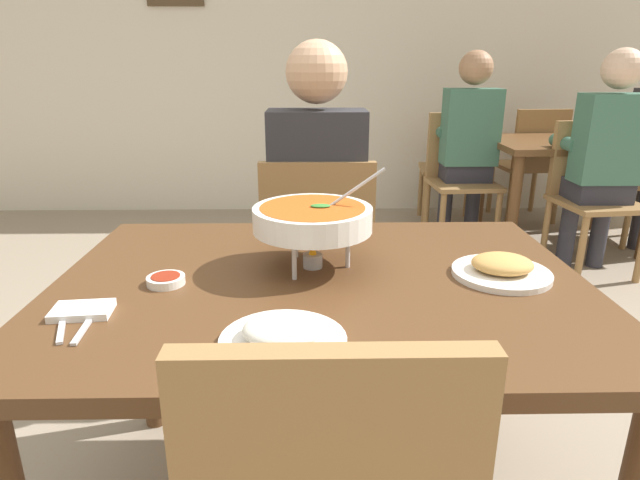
{
  "coord_description": "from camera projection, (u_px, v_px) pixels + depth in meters",
  "views": [
    {
      "loc": [
        -0.03,
        -1.19,
        1.23
      ],
      "look_at": [
        0.0,
        0.15,
        0.78
      ],
      "focal_mm": 29.64,
      "sensor_mm": 36.0,
      "label": 1
    }
  ],
  "objects": [
    {
      "name": "chair_diner_main",
      "position": [
        317.0,
        255.0,
        2.08
      ],
      "size": [
        0.44,
        0.44,
        0.9
      ],
      "color": "olive",
      "rests_on": "ground_plane"
    },
    {
      "name": "chair_bg_middle",
      "position": [
        590.0,
        188.0,
        3.2
      ],
      "size": [
        0.49,
        0.49,
        0.9
      ],
      "color": "olive",
      "rests_on": "ground_plane"
    },
    {
      "name": "spoon_utensil",
      "position": [
        87.0,
        323.0,
        1.06
      ],
      "size": [
        0.03,
        0.17,
        0.01
      ],
      "primitive_type": "cube",
      "rotation": [
        0.0,
        0.0,
        0.08
      ],
      "color": "silver",
      "rests_on": "dining_table_main"
    },
    {
      "name": "dining_table_far",
      "position": [
        564.0,
        159.0,
        3.61
      ],
      "size": [
        1.0,
        0.8,
        0.73
      ],
      "color": "brown",
      "rests_on": "ground_plane"
    },
    {
      "name": "chair_bg_left",
      "position": [
        460.0,
        171.0,
        3.7
      ],
      "size": [
        0.46,
        0.46,
        0.9
      ],
      "color": "olive",
      "rests_on": "ground_plane"
    },
    {
      "name": "dining_table_main",
      "position": [
        321.0,
        315.0,
        1.32
      ],
      "size": [
        1.29,
        0.95,
        0.73
      ],
      "color": "#51331C",
      "rests_on": "ground_plane"
    },
    {
      "name": "curry_bowl",
      "position": [
        313.0,
        219.0,
        1.32
      ],
      "size": [
        0.33,
        0.3,
        0.26
      ],
      "color": "silver",
      "rests_on": "dining_table_main"
    },
    {
      "name": "napkin_folded",
      "position": [
        82.0,
        311.0,
        1.11
      ],
      "size": [
        0.13,
        0.09,
        0.02
      ],
      "primitive_type": "cube",
      "rotation": [
        0.0,
        0.0,
        0.1
      ],
      "color": "white",
      "rests_on": "dining_table_main"
    },
    {
      "name": "chair_bg_corner",
      "position": [
        532.0,
        159.0,
        4.16
      ],
      "size": [
        0.47,
        0.47,
        0.9
      ],
      "color": "olive",
      "rests_on": "ground_plane"
    },
    {
      "name": "patron_bg_middle",
      "position": [
        605.0,
        151.0,
        3.05
      ],
      "size": [
        0.4,
        0.45,
        1.31
      ],
      "color": "#2D2D38",
      "rests_on": "ground_plane"
    },
    {
      "name": "chair_bg_window",
      "position": [
        462.0,
        160.0,
        4.11
      ],
      "size": [
        0.49,
        0.49,
        0.9
      ],
      "color": "olive",
      "rests_on": "ground_plane"
    },
    {
      "name": "appetizer_plate",
      "position": [
        502.0,
        269.0,
        1.3
      ],
      "size": [
        0.24,
        0.24,
        0.06
      ],
      "color": "white",
      "rests_on": "dining_table_main"
    },
    {
      "name": "rice_plate",
      "position": [
        283.0,
        335.0,
        0.98
      ],
      "size": [
        0.24,
        0.24,
        0.06
      ],
      "color": "white",
      "rests_on": "dining_table_main"
    },
    {
      "name": "cafe_rear_partition",
      "position": [
        312.0,
        27.0,
        4.24
      ],
      "size": [
        10.0,
        0.1,
        3.0
      ],
      "primitive_type": "cube",
      "color": "beige",
      "rests_on": "ground_plane"
    },
    {
      "name": "patron_bg_left",
      "position": [
        468.0,
        137.0,
        3.6
      ],
      "size": [
        0.4,
        0.45,
        1.31
      ],
      "color": "#2D2D38",
      "rests_on": "ground_plane"
    },
    {
      "name": "fork_utensil",
      "position": [
        62.0,
        324.0,
        1.06
      ],
      "size": [
        0.07,
        0.16,
        0.01
      ],
      "primitive_type": "cube",
      "rotation": [
        0.0,
        0.0,
        0.35
      ],
      "color": "silver",
      "rests_on": "dining_table_main"
    },
    {
      "name": "diner_main",
      "position": [
        317.0,
        195.0,
        2.04
      ],
      "size": [
        0.4,
        0.45,
        1.31
      ],
      "color": "#2D2D38",
      "rests_on": "ground_plane"
    },
    {
      "name": "sauce_dish",
      "position": [
        166.0,
        280.0,
        1.25
      ],
      "size": [
        0.09,
        0.09,
        0.02
      ],
      "color": "white",
      "rests_on": "dining_table_main"
    }
  ]
}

